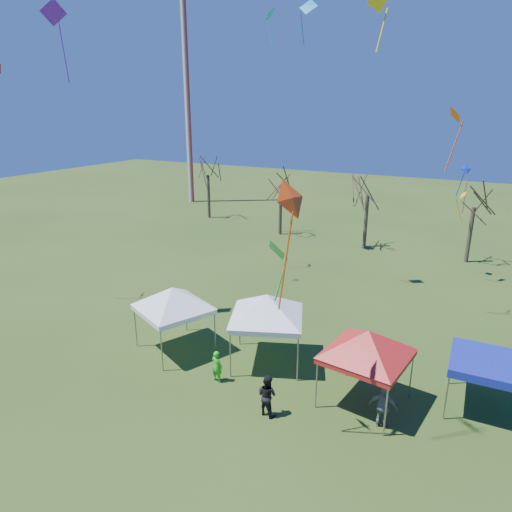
{
  "coord_description": "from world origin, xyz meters",
  "views": [
    {
      "loc": [
        7.36,
        -14.57,
        11.83
      ],
      "look_at": [
        -1.95,
        3.0,
        5.34
      ],
      "focal_mm": 32.0,
      "sensor_mm": 36.0,
      "label": 1
    }
  ],
  "objects_px": {
    "tent_red": "(368,336)",
    "person_grey": "(383,406)",
    "person_dark": "(267,395)",
    "radio_mast": "(187,102)",
    "tent_white_west": "(173,292)",
    "tree_2": "(369,176)",
    "tent_white_mid": "(267,299)",
    "tent_blue": "(489,364)",
    "tree_1": "(281,175)",
    "tree_3": "(477,186)",
    "tree_0": "(207,159)",
    "person_green": "(217,366)"
  },
  "relations": [
    {
      "from": "tree_0",
      "to": "tent_white_west",
      "type": "xyz_separation_m",
      "value": [
        14.8,
        -25.48,
        -3.32
      ]
    },
    {
      "from": "tent_white_mid",
      "to": "tent_red",
      "type": "relative_size",
      "value": 0.98
    },
    {
      "from": "tent_white_west",
      "to": "person_green",
      "type": "height_order",
      "value": "tent_white_west"
    },
    {
      "from": "tree_1",
      "to": "tree_2",
      "type": "bearing_deg",
      "value": -1.85
    },
    {
      "from": "radio_mast",
      "to": "tent_white_west",
      "type": "distance_m",
      "value": 39.99
    },
    {
      "from": "tree_0",
      "to": "person_grey",
      "type": "relative_size",
      "value": 4.56
    },
    {
      "from": "tree_1",
      "to": "tent_blue",
      "type": "relative_size",
      "value": 2.52
    },
    {
      "from": "tree_0",
      "to": "tent_white_mid",
      "type": "distance_m",
      "value": 31.36
    },
    {
      "from": "tree_2",
      "to": "person_green",
      "type": "distance_m",
      "value": 24.56
    },
    {
      "from": "person_green",
      "to": "radio_mast",
      "type": "bearing_deg",
      "value": -46.47
    },
    {
      "from": "tent_red",
      "to": "tree_2",
      "type": "bearing_deg",
      "value": 105.12
    },
    {
      "from": "person_green",
      "to": "tree_1",
      "type": "bearing_deg",
      "value": -64.94
    },
    {
      "from": "tree_1",
      "to": "tree_0",
      "type": "bearing_deg",
      "value": 164.82
    },
    {
      "from": "tree_2",
      "to": "tent_red",
      "type": "xyz_separation_m",
      "value": [
        6.06,
        -22.42,
        -3.15
      ]
    },
    {
      "from": "tree_3",
      "to": "person_green",
      "type": "xyz_separation_m",
      "value": [
        -8.62,
        -23.6,
        -5.32
      ]
    },
    {
      "from": "tent_white_mid",
      "to": "person_dark",
      "type": "xyz_separation_m",
      "value": [
        1.83,
        -3.6,
        -2.41
      ]
    },
    {
      "from": "tree_0",
      "to": "person_green",
      "type": "relative_size",
      "value": 5.56
    },
    {
      "from": "tent_white_mid",
      "to": "tent_blue",
      "type": "relative_size",
      "value": 1.43
    },
    {
      "from": "tree_3",
      "to": "tree_0",
      "type": "bearing_deg",
      "value": 172.92
    },
    {
      "from": "radio_mast",
      "to": "person_dark",
      "type": "bearing_deg",
      "value": -50.56
    },
    {
      "from": "person_green",
      "to": "person_grey",
      "type": "height_order",
      "value": "person_grey"
    },
    {
      "from": "person_green",
      "to": "tent_white_mid",
      "type": "bearing_deg",
      "value": -108.9
    },
    {
      "from": "tent_white_west",
      "to": "tent_blue",
      "type": "xyz_separation_m",
      "value": [
        14.18,
        1.91,
        -1.06
      ]
    },
    {
      "from": "tent_white_west",
      "to": "tent_blue",
      "type": "relative_size",
      "value": 1.39
    },
    {
      "from": "tree_1",
      "to": "tree_3",
      "type": "height_order",
      "value": "tree_3"
    },
    {
      "from": "tree_3",
      "to": "tent_blue",
      "type": "xyz_separation_m",
      "value": [
        2.1,
        -20.23,
        -3.97
      ]
    },
    {
      "from": "tree_0",
      "to": "person_grey",
      "type": "height_order",
      "value": "tree_0"
    },
    {
      "from": "tent_blue",
      "to": "person_dark",
      "type": "relative_size",
      "value": 1.7
    },
    {
      "from": "radio_mast",
      "to": "tree_3",
      "type": "relative_size",
      "value": 3.16
    },
    {
      "from": "tree_0",
      "to": "person_green",
      "type": "xyz_separation_m",
      "value": [
        18.26,
        -26.93,
        -5.73
      ]
    },
    {
      "from": "radio_mast",
      "to": "person_green",
      "type": "bearing_deg",
      "value": -52.86
    },
    {
      "from": "tree_3",
      "to": "tent_white_west",
      "type": "xyz_separation_m",
      "value": [
        -12.08,
        -22.14,
        -2.91
      ]
    },
    {
      "from": "tent_red",
      "to": "person_dark",
      "type": "xyz_separation_m",
      "value": [
        -3.24,
        -2.55,
        -2.26
      ]
    },
    {
      "from": "radio_mast",
      "to": "tent_white_mid",
      "type": "distance_m",
      "value": 41.88
    },
    {
      "from": "person_dark",
      "to": "tree_2",
      "type": "bearing_deg",
      "value": -72.85
    },
    {
      "from": "radio_mast",
      "to": "tent_white_mid",
      "type": "relative_size",
      "value": 5.83
    },
    {
      "from": "tree_1",
      "to": "person_green",
      "type": "relative_size",
      "value": 4.97
    },
    {
      "from": "tree_1",
      "to": "person_green",
      "type": "distance_m",
      "value": 26.04
    },
    {
      "from": "tent_white_west",
      "to": "tree_1",
      "type": "bearing_deg",
      "value": 101.73
    },
    {
      "from": "tent_red",
      "to": "tent_white_mid",
      "type": "bearing_deg",
      "value": 168.32
    },
    {
      "from": "tent_red",
      "to": "person_grey",
      "type": "relative_size",
      "value": 2.37
    },
    {
      "from": "tree_3",
      "to": "tent_white_mid",
      "type": "xyz_separation_m",
      "value": [
        -7.41,
        -21.04,
        -2.79
      ]
    },
    {
      "from": "tree_1",
      "to": "person_dark",
      "type": "height_order",
      "value": "tree_1"
    },
    {
      "from": "radio_mast",
      "to": "tree_1",
      "type": "height_order",
      "value": "radio_mast"
    },
    {
      "from": "tent_white_west",
      "to": "tent_blue",
      "type": "bearing_deg",
      "value": 7.66
    },
    {
      "from": "tent_blue",
      "to": "person_dark",
      "type": "bearing_deg",
      "value": -150.19
    },
    {
      "from": "radio_mast",
      "to": "person_dark",
      "type": "relative_size",
      "value": 14.19
    },
    {
      "from": "tree_0",
      "to": "tent_red",
      "type": "distance_m",
      "value": 35.49
    },
    {
      "from": "person_green",
      "to": "tent_red",
      "type": "bearing_deg",
      "value": -160.07
    },
    {
      "from": "tree_0",
      "to": "tent_blue",
      "type": "xyz_separation_m",
      "value": [
        28.98,
        -23.57,
        -4.38
      ]
    }
  ]
}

